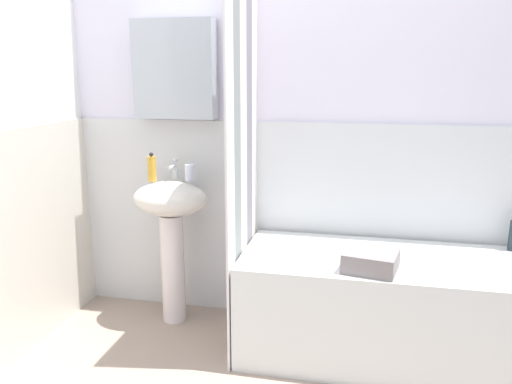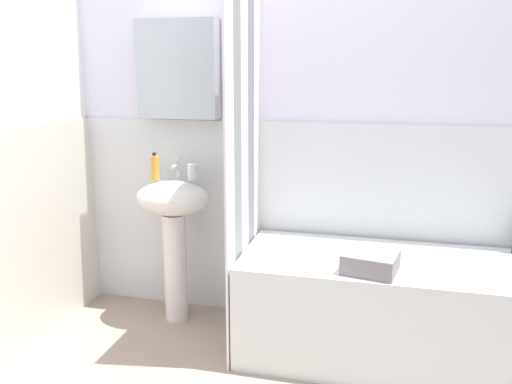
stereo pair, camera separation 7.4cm
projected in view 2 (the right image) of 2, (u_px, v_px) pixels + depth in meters
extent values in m
cube|color=white|center=(333.00, 123.00, 2.88)|extent=(3.60, 0.05, 2.40)
cube|color=silver|center=(328.00, 225.00, 2.98)|extent=(3.60, 0.02, 1.20)
cube|color=silver|center=(178.00, 70.00, 2.93)|extent=(0.48, 0.12, 0.56)
cylinder|color=white|center=(175.00, 267.00, 3.05)|extent=(0.14, 0.14, 0.66)
ellipsoid|color=silver|center=(173.00, 198.00, 2.95)|extent=(0.44, 0.34, 0.20)
cylinder|color=silver|center=(179.00, 174.00, 3.02)|extent=(0.03, 0.03, 0.05)
cylinder|color=silver|center=(175.00, 166.00, 2.96)|extent=(0.02, 0.10, 0.02)
sphere|color=silver|center=(178.00, 160.00, 3.00)|extent=(0.03, 0.03, 0.03)
cylinder|color=gold|center=(155.00, 168.00, 2.94)|extent=(0.05, 0.05, 0.14)
sphere|color=black|center=(154.00, 154.00, 2.92)|extent=(0.02, 0.02, 0.02)
cylinder|color=silver|center=(193.00, 172.00, 2.96)|extent=(0.06, 0.06, 0.09)
cube|color=silver|center=(396.00, 310.00, 2.63)|extent=(1.60, 0.66, 0.55)
cube|color=white|center=(229.00, 176.00, 2.41)|extent=(0.01, 0.13, 2.00)
cube|color=gray|center=(237.00, 170.00, 2.53)|extent=(0.01, 0.13, 2.00)
cube|color=white|center=(244.00, 166.00, 2.66)|extent=(0.01, 0.13, 2.00)
cube|color=gray|center=(250.00, 162.00, 2.78)|extent=(0.01, 0.13, 2.00)
cube|color=white|center=(256.00, 158.00, 2.91)|extent=(0.01, 0.13, 2.00)
cube|color=gray|center=(371.00, 262.00, 2.42)|extent=(0.28, 0.27, 0.10)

